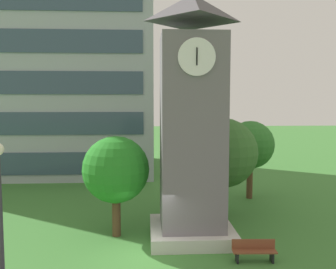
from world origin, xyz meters
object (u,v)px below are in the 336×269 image
Objects in this scene: tree_near_tower at (250,145)px; street_lamp at (0,213)px; tree_by_building at (223,153)px; clock_tower at (192,131)px; tree_streetside at (116,170)px; park_bench at (254,250)px.

street_lamp is at bearing -128.81° from tree_near_tower.
tree_near_tower is at bearing 54.71° from tree_by_building.
clock_tower is at bearing -122.38° from tree_by_building.
clock_tower is 4.13m from tree_streetside.
park_bench is at bearing -89.27° from tree_by_building.
clock_tower reaches higher than tree_near_tower.
tree_near_tower is (11.17, 13.89, 0.22)m from street_lamp.
clock_tower is 2.18× the size of tree_near_tower.
clock_tower is at bearing -123.91° from tree_near_tower.
clock_tower is 2.04× the size of tree_by_building.
clock_tower is 4.36m from tree_by_building.
park_bench is 0.32× the size of tree_by_building.
street_lamp is at bearing -133.35° from clock_tower.
clock_tower is 6.30× the size of park_bench.
park_bench is at bearing 24.54° from street_lamp.
tree_near_tower is (4.80, 7.14, -1.54)m from clock_tower.
clock_tower reaches higher than park_bench.
tree_near_tower is (2.54, 9.95, 3.17)m from park_bench.
park_bench is 0.37× the size of tree_streetside.
park_bench is at bearing -51.12° from clock_tower.
tree_by_building is 4.53m from tree_near_tower.
clock_tower is at bearing 46.65° from street_lamp.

